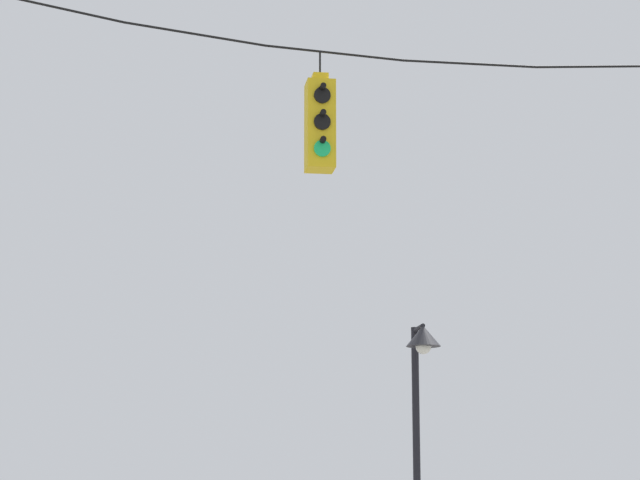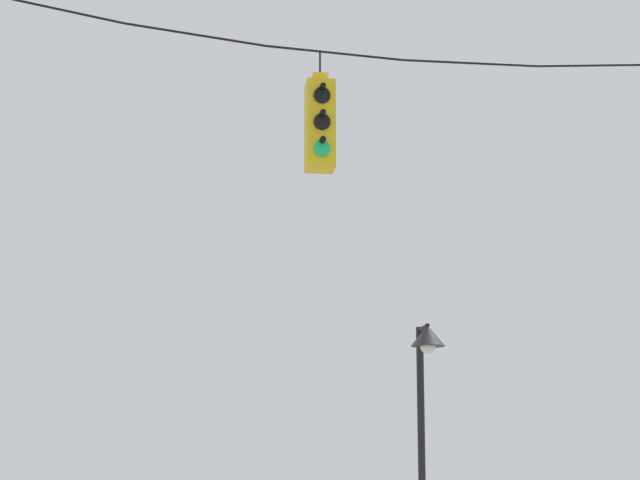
{
  "view_description": "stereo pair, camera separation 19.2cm",
  "coord_description": "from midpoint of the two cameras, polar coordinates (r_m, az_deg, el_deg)",
  "views": [
    {
      "loc": [
        -3.97,
        -14.47,
        1.77
      ],
      "look_at": [
        -1.89,
        -0.21,
        4.69
      ],
      "focal_mm": 70.0,
      "sensor_mm": 36.0,
      "label": 1
    },
    {
      "loc": [
        -3.78,
        -14.49,
        1.77
      ],
      "look_at": [
        -1.89,
        -0.21,
        4.69
      ],
      "focal_mm": 70.0,
      "sensor_mm": 36.0,
      "label": 2
    }
  ],
  "objects": [
    {
      "name": "traffic_light_over_intersection",
      "position": [
        15.04,
        0.37,
        5.3
      ],
      "size": [
        0.34,
        0.46,
        1.48
      ],
      "color": "yellow"
    },
    {
      "name": "street_lamp",
      "position": [
        20.12,
        5.13,
        -6.43
      ],
      "size": [
        0.56,
        0.95,
        4.44
      ],
      "color": "black",
      "rests_on": "ground_plane"
    },
    {
      "name": "span_wire",
      "position": [
        15.75,
        7.26,
        8.72
      ],
      "size": [
        11.9,
        0.03,
        0.63
      ],
      "color": "black"
    }
  ]
}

